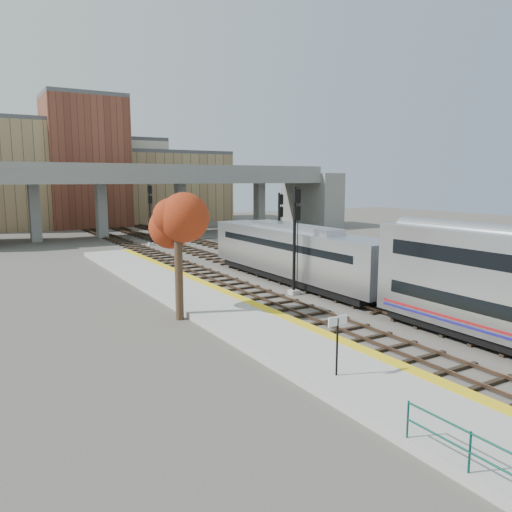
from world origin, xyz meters
TOP-DOWN VIEW (x-y plane):
  - ground at (0.00, 0.00)m, footprint 160.00×160.00m
  - platform at (-7.25, 0.00)m, footprint 4.50×60.00m
  - yellow_strip at (-5.35, 0.00)m, footprint 0.70×60.00m
  - tracks at (0.93, 12.50)m, footprint 10.70×95.00m
  - overpass at (4.92, 45.00)m, footprint 54.00×12.00m
  - buildings_far at (1.26, 66.57)m, footprint 43.00×21.00m
  - parking_lot at (14.00, 28.00)m, footprint 14.00×18.00m
  - locomotive at (1.00, 8.48)m, footprint 3.02×19.05m
  - signal_mast_near at (-1.10, 5.40)m, footprint 0.60×0.64m
  - signal_mast_mid at (3.00, 13.50)m, footprint 0.60×0.64m
  - signal_mast_far at (-1.10, 34.24)m, footprint 0.60×0.64m
  - station_sign at (-8.19, -7.44)m, footprint 0.90×0.10m
  - tree at (-9.91, 3.72)m, footprint 3.60×3.60m
  - car_a at (12.74, 23.55)m, footprint 2.50×3.94m
  - car_b at (12.44, 26.83)m, footprint 1.92×3.62m
  - car_c at (18.65, 29.85)m, footprint 1.87×4.43m

SIDE VIEW (x-z plane):
  - ground at x=0.00m, z-range 0.00..0.00m
  - parking_lot at x=14.00m, z-range 0.00..0.04m
  - tracks at x=0.93m, z-range -0.05..0.20m
  - platform at x=-7.25m, z-range 0.00..0.35m
  - yellow_strip at x=-5.35m, z-range 0.35..0.36m
  - car_b at x=12.44m, z-range 0.04..1.18m
  - car_a at x=12.74m, z-range 0.04..1.29m
  - car_c at x=18.65m, z-range 0.04..1.32m
  - station_sign at x=-8.19m, z-range 0.84..3.12m
  - locomotive at x=1.00m, z-range 0.23..4.33m
  - signal_mast_mid at x=3.00m, z-range -0.13..6.35m
  - signal_mast_far at x=-1.10m, z-range -0.04..6.95m
  - signal_mast_near at x=-1.10m, z-range -0.01..7.13m
  - tree at x=-9.91m, z-range 1.77..9.11m
  - overpass at x=4.92m, z-range 1.06..10.56m
  - buildings_far at x=1.26m, z-range -2.42..18.18m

